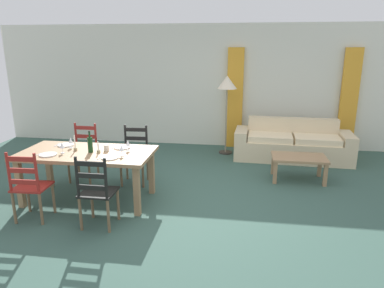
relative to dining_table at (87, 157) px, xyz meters
name	(u,v)px	position (x,y,z in m)	size (l,w,h in m)	color
ground_plane	(178,203)	(1.32, 0.08, -0.67)	(9.60, 9.60, 0.02)	#36554B
wall_far	(204,86)	(1.32, 3.38, 0.69)	(9.60, 0.16, 2.70)	silver
curtain_panel_left	(235,99)	(2.01, 3.24, 0.44)	(0.35, 0.08, 2.20)	gold
curtain_panel_right	(349,101)	(4.41, 3.24, 0.44)	(0.35, 0.08, 2.20)	gold
dining_table	(87,157)	(0.00, 0.00, 0.00)	(1.90, 0.96, 0.75)	#9E7954
dining_chair_near_left	(30,186)	(-0.47, -0.72, -0.19)	(0.44, 0.42, 0.96)	maroon
dining_chair_near_right	(97,192)	(0.46, -0.76, -0.19)	(0.42, 0.40, 0.96)	black
dining_chair_far_left	(84,152)	(-0.44, 0.79, -0.19)	(0.42, 0.40, 0.96)	maroon
dining_chair_far_right	(135,155)	(0.46, 0.79, -0.19)	(0.44, 0.42, 0.96)	black
dinner_plate_near_left	(48,155)	(-0.45, -0.25, 0.10)	(0.24, 0.24, 0.02)	white
fork_near_left	(38,155)	(-0.60, -0.25, 0.09)	(0.02, 0.17, 0.01)	silver
dinner_plate_near_right	(110,158)	(0.45, -0.25, 0.10)	(0.24, 0.24, 0.02)	white
fork_near_right	(99,157)	(0.30, -0.25, 0.09)	(0.02, 0.17, 0.01)	silver
dinner_plate_far_left	(66,145)	(-0.45, 0.25, 0.10)	(0.24, 0.24, 0.02)	white
fork_far_left	(57,145)	(-0.60, 0.25, 0.09)	(0.02, 0.17, 0.01)	silver
dinner_plate_far_right	(122,147)	(0.45, 0.25, 0.10)	(0.24, 0.24, 0.02)	white
fork_far_right	(113,147)	(0.30, 0.25, 0.09)	(0.02, 0.17, 0.01)	silver
wine_bottle	(90,144)	(0.08, -0.03, 0.20)	(0.07, 0.07, 0.32)	#143819
wine_glass_near_left	(62,146)	(-0.30, -0.12, 0.20)	(0.06, 0.06, 0.16)	white
wine_glass_near_right	(122,148)	(0.58, -0.13, 0.20)	(0.06, 0.06, 0.16)	white
wine_glass_far_left	(71,141)	(-0.31, 0.15, 0.20)	(0.06, 0.06, 0.16)	white
wine_glass_far_right	(128,143)	(0.58, 0.14, 0.20)	(0.06, 0.06, 0.16)	white
coffee_cup_primary	(106,148)	(0.27, 0.08, 0.13)	(0.07, 0.07, 0.09)	silver
candle_tall	(75,146)	(-0.18, 0.02, 0.15)	(0.05, 0.05, 0.23)	#998C66
candle_short	(98,150)	(0.20, -0.04, 0.13)	(0.05, 0.05, 0.17)	#998C66
couch	(292,145)	(3.22, 2.51, -0.37)	(2.32, 0.91, 0.80)	beige
coffee_table	(299,160)	(3.18, 1.29, -0.31)	(0.90, 0.56, 0.42)	#9E7954
standing_lamp	(227,87)	(1.86, 2.69, 0.75)	(0.40, 0.40, 1.64)	#332D28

